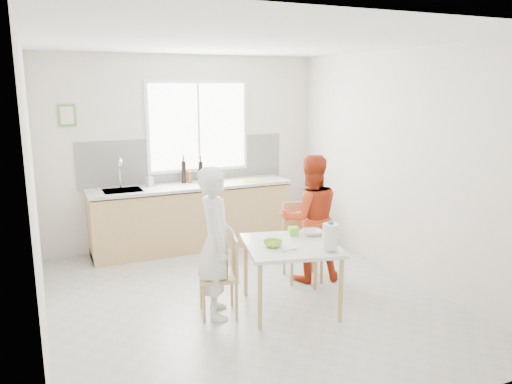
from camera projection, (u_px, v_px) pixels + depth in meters
ground at (246, 300)px, 5.42m from camera, size 4.50×4.50×0.00m
room_shell at (245, 149)px, 5.07m from camera, size 4.50×4.50×4.50m
window at (198, 126)px, 7.13m from camera, size 1.50×0.06×1.30m
backsplash at (185, 160)px, 7.16m from camera, size 3.00×0.02×0.65m
picture_frame at (67, 115)px, 6.40m from camera, size 0.22×0.03×0.28m
kitchen_counter at (193, 219)px, 7.07m from camera, size 2.84×0.64×1.37m
dining_table at (291, 250)px, 5.09m from camera, size 1.09×1.09×0.70m
chair_left at (224, 272)px, 5.00m from camera, size 0.45×0.45×0.81m
chair_far at (301, 237)px, 5.97m from camera, size 0.50×0.50×0.91m
person_white at (216, 242)px, 4.92m from camera, size 0.48×0.62×1.52m
person_red at (310, 218)px, 5.85m from camera, size 0.84×0.72×1.50m
bowl_green at (273, 244)px, 4.98m from camera, size 0.23×0.23×0.06m
bowl_white at (312, 233)px, 5.36m from camera, size 0.26×0.26×0.05m
milk_jug at (331, 236)px, 4.83m from camera, size 0.22×0.16×0.27m
green_box at (293, 231)px, 5.35m from camera, size 0.12×0.12×0.09m
spoon at (289, 250)px, 4.85m from camera, size 0.16×0.03×0.01m
cutting_board at (255, 180)px, 7.23m from camera, size 0.41×0.35×0.01m
wine_bottle_a at (184, 172)px, 7.03m from camera, size 0.07×0.07×0.32m
wine_bottle_b at (201, 172)px, 7.12m from camera, size 0.07×0.07×0.30m
jar_amber at (190, 177)px, 7.08m from camera, size 0.06×0.06×0.16m
soap_bottle at (149, 179)px, 6.84m from camera, size 0.11×0.11×0.19m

